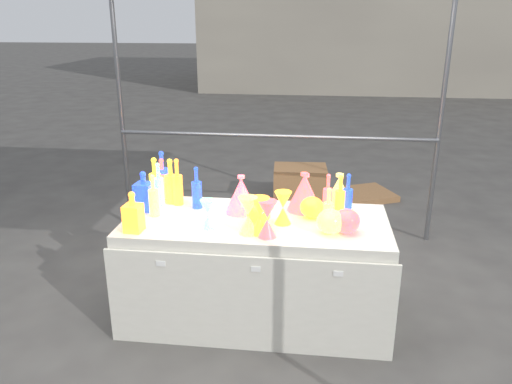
# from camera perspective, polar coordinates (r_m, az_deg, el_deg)

# --- Properties ---
(ground) EXTENTS (80.00, 80.00, 0.00)m
(ground) POSITION_cam_1_polar(r_m,az_deg,el_deg) (3.76, 0.00, -13.78)
(ground) COLOR #5B5955
(ground) RESTS_ON ground
(display_table) EXTENTS (1.84, 0.83, 0.75)m
(display_table) POSITION_cam_1_polar(r_m,az_deg,el_deg) (3.57, -0.02, -8.82)
(display_table) COLOR silver
(display_table) RESTS_ON ground
(cardboard_box_closed) EXTENTS (0.63, 0.47, 0.44)m
(cardboard_box_closed) POSITION_cam_1_polar(r_m,az_deg,el_deg) (5.80, 5.04, 0.78)
(cardboard_box_closed) COLOR #9B6E46
(cardboard_box_closed) RESTS_ON ground
(cardboard_box_flat) EXTENTS (0.97, 0.85, 0.07)m
(cardboard_box_flat) POSITION_cam_1_polar(r_m,az_deg,el_deg) (6.13, 11.60, -0.36)
(cardboard_box_flat) COLOR #9B6E46
(cardboard_box_flat) RESTS_ON ground
(bottle_0) EXTENTS (0.11, 0.11, 0.34)m
(bottle_0) POSITION_cam_1_polar(r_m,az_deg,el_deg) (3.72, -9.72, 1.25)
(bottle_0) COLOR red
(bottle_0) RESTS_ON display_table
(bottle_1) EXTENTS (0.10, 0.10, 0.37)m
(bottle_1) POSITION_cam_1_polar(r_m,az_deg,el_deg) (3.83, -10.64, 1.95)
(bottle_1) COLOR #167D4B
(bottle_1) RESTS_ON display_table
(bottle_2) EXTENTS (0.09, 0.09, 0.35)m
(bottle_2) POSITION_cam_1_polar(r_m,az_deg,el_deg) (3.68, -8.98, 1.16)
(bottle_2) COLOR yellow
(bottle_2) RESTS_ON display_table
(bottle_3) EXTENTS (0.10, 0.10, 0.32)m
(bottle_3) POSITION_cam_1_polar(r_m,az_deg,el_deg) (3.82, -10.66, 1.51)
(bottle_3) COLOR #201A9C
(bottle_3) RESTS_ON display_table
(bottle_4) EXTENTS (0.09, 0.09, 0.30)m
(bottle_4) POSITION_cam_1_polar(r_m,az_deg,el_deg) (3.50, -11.63, -0.37)
(bottle_4) COLOR #14817B
(bottle_4) RESTS_ON display_table
(bottle_5) EXTENTS (0.08, 0.08, 0.32)m
(bottle_5) POSITION_cam_1_polar(r_m,az_deg,el_deg) (3.70, -11.06, 0.91)
(bottle_5) COLOR #BF2676
(bottle_5) RESTS_ON display_table
(bottle_6) EXTENTS (0.11, 0.11, 0.34)m
(bottle_6) POSITION_cam_1_polar(r_m,az_deg,el_deg) (3.78, -11.47, 1.41)
(bottle_6) COLOR red
(bottle_6) RESTS_ON display_table
(bottle_7) EXTENTS (0.08, 0.08, 0.31)m
(bottle_7) POSITION_cam_1_polar(r_m,az_deg,el_deg) (3.60, -6.80, 0.52)
(bottle_7) COLOR #167D4B
(bottle_7) RESTS_ON display_table
(decanter_1) EXTENTS (0.12, 0.12, 0.27)m
(decanter_1) POSITION_cam_1_polar(r_m,az_deg,el_deg) (3.28, -13.89, -2.18)
(decanter_1) COLOR yellow
(decanter_1) RESTS_ON display_table
(decanter_2) EXTENTS (0.13, 0.13, 0.29)m
(decanter_2) POSITION_cam_1_polar(r_m,az_deg,el_deg) (3.62, -12.68, 0.14)
(decanter_2) COLOR #167D4B
(decanter_2) RESTS_ON display_table
(hourglass_0) EXTENTS (0.15, 0.15, 0.24)m
(hourglass_0) POSITION_cam_1_polar(r_m,az_deg,el_deg) (3.16, 0.46, -2.71)
(hourglass_0) COLOR yellow
(hourglass_0) RESTS_ON display_table
(hourglass_1) EXTENTS (0.12, 0.12, 0.24)m
(hourglass_1) POSITION_cam_1_polar(r_m,az_deg,el_deg) (3.11, 1.31, -3.09)
(hourglass_1) COLOR #201A9C
(hourglass_1) RESTS_ON display_table
(hourglass_2) EXTENTS (0.14, 0.14, 0.24)m
(hourglass_2) POSITION_cam_1_polar(r_m,az_deg,el_deg) (3.16, -0.89, -2.69)
(hourglass_2) COLOR #14817B
(hourglass_2) RESTS_ON display_table
(hourglass_3) EXTENTS (0.11, 0.11, 0.20)m
(hourglass_3) POSITION_cam_1_polar(r_m,az_deg,el_deg) (3.26, -5.53, -2.53)
(hourglass_3) COLOR #BF2676
(hourglass_3) RESTS_ON display_table
(hourglass_4) EXTENTS (0.14, 0.14, 0.23)m
(hourglass_4) POSITION_cam_1_polar(r_m,az_deg,el_deg) (3.31, 3.10, -1.81)
(hourglass_4) COLOR red
(hourglass_4) RESTS_ON display_table
(globe_0) EXTENTS (0.16, 0.16, 0.13)m
(globe_0) POSITION_cam_1_polar(r_m,az_deg,el_deg) (3.32, 0.30, -2.66)
(globe_0) COLOR red
(globe_0) RESTS_ON display_table
(globe_1) EXTENTS (0.21, 0.21, 0.14)m
(globe_1) POSITION_cam_1_polar(r_m,az_deg,el_deg) (3.21, 8.50, -3.50)
(globe_1) COLOR #14817B
(globe_1) RESTS_ON display_table
(globe_2) EXTENTS (0.21, 0.21, 0.13)m
(globe_2) POSITION_cam_1_polar(r_m,az_deg,el_deg) (3.45, 6.40, -1.87)
(globe_2) COLOR yellow
(globe_2) RESTS_ON display_table
(globe_3) EXTENTS (0.20, 0.20, 0.14)m
(globe_3) POSITION_cam_1_polar(r_m,az_deg,el_deg) (3.24, 10.27, -3.44)
(globe_3) COLOR #201A9C
(globe_3) RESTS_ON display_table
(lampshade_0) EXTENTS (0.29, 0.29, 0.27)m
(lampshade_0) POSITION_cam_1_polar(r_m,az_deg,el_deg) (3.50, -1.69, -0.21)
(lampshade_0) COLOR #FFB035
(lampshade_0) RESTS_ON display_table
(lampshade_1) EXTENTS (0.26, 0.26, 0.26)m
(lampshade_1) POSITION_cam_1_polar(r_m,az_deg,el_deg) (3.60, 5.70, 0.12)
(lampshade_1) COLOR #FFB035
(lampshade_1) RESTS_ON display_table
(lampshade_2) EXTENTS (0.31, 0.31, 0.28)m
(lampshade_2) POSITION_cam_1_polar(r_m,az_deg,el_deg) (3.55, 5.48, 0.06)
(lampshade_2) COLOR #201A9C
(lampshade_2) RESTS_ON display_table
(lampshade_3) EXTENTS (0.26, 0.26, 0.29)m
(lampshade_3) POSITION_cam_1_polar(r_m,az_deg,el_deg) (3.54, 9.44, -0.13)
(lampshade_3) COLOR #14817B
(lampshade_3) RESTS_ON display_table
(bottle_8) EXTENTS (0.08, 0.08, 0.31)m
(bottle_8) POSITION_cam_1_polar(r_m,az_deg,el_deg) (3.48, 10.43, -0.34)
(bottle_8) COLOR #167D4B
(bottle_8) RESTS_ON display_table
(bottle_9) EXTENTS (0.09, 0.09, 0.30)m
(bottle_9) POSITION_cam_1_polar(r_m,az_deg,el_deg) (3.45, 9.59, -0.52)
(bottle_9) COLOR yellow
(bottle_9) RESTS_ON display_table
(bottle_10) EXTENTS (0.08, 0.08, 0.30)m
(bottle_10) POSITION_cam_1_polar(r_m,az_deg,el_deg) (3.49, 8.20, -0.27)
(bottle_10) COLOR #201A9C
(bottle_10) RESTS_ON display_table
(bottle_11) EXTENTS (0.07, 0.07, 0.28)m
(bottle_11) POSITION_cam_1_polar(r_m,az_deg,el_deg) (3.25, 8.27, -1.90)
(bottle_11) COLOR #14817B
(bottle_11) RESTS_ON display_table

